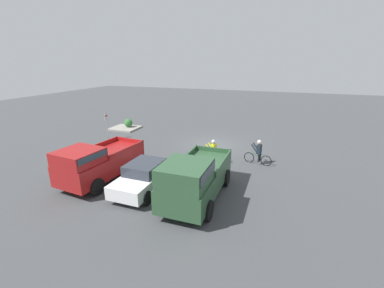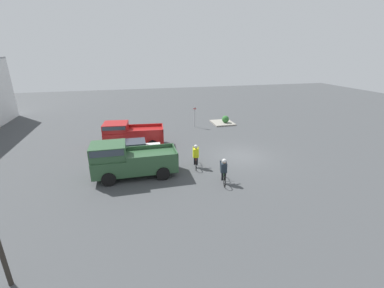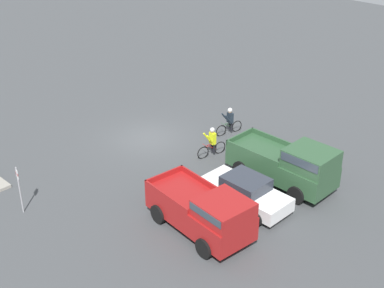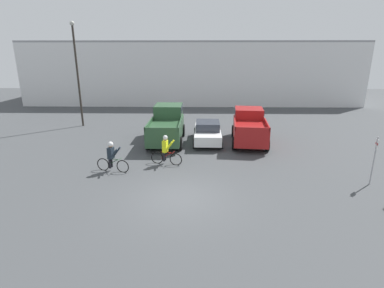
{
  "view_description": "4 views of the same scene",
  "coord_description": "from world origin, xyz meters",
  "px_view_note": "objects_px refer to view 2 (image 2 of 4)",
  "views": [
    {
      "loc": [
        -4.9,
        18.71,
        6.3
      ],
      "look_at": [
        0.42,
        3.88,
        1.2
      ],
      "focal_mm": 24.0,
      "sensor_mm": 36.0,
      "label": 1
    },
    {
      "loc": [
        -17.16,
        8.24,
        7.82
      ],
      "look_at": [
        0.42,
        3.88,
        1.2
      ],
      "focal_mm": 24.0,
      "sensor_mm": 36.0,
      "label": 2
    },
    {
      "loc": [
        17.68,
        20.84,
        13.83
      ],
      "look_at": [
        0.42,
        3.88,
        1.2
      ],
      "focal_mm": 50.0,
      "sensor_mm": 36.0,
      "label": 3
    },
    {
      "loc": [
        0.74,
        -11.55,
        5.95
      ],
      "look_at": [
        0.42,
        3.88,
        1.2
      ],
      "focal_mm": 28.0,
      "sensor_mm": 36.0,
      "label": 4
    }
  ],
  "objects_px": {
    "sedan_0": "(133,150)",
    "cyclist_0": "(196,156)",
    "shrub": "(225,119)",
    "pickup_truck_1": "(130,134)",
    "fire_lane_sign": "(195,114)",
    "pickup_truck_0": "(128,159)",
    "cyclist_1": "(224,170)"
  },
  "relations": [
    {
      "from": "sedan_0",
      "to": "cyclist_0",
      "type": "height_order",
      "value": "cyclist_0"
    },
    {
      "from": "cyclist_0",
      "to": "shrub",
      "type": "relative_size",
      "value": 2.24
    },
    {
      "from": "sedan_0",
      "to": "cyclist_0",
      "type": "distance_m",
      "value": 4.91
    },
    {
      "from": "pickup_truck_1",
      "to": "fire_lane_sign",
      "type": "relative_size",
      "value": 2.19
    },
    {
      "from": "pickup_truck_0",
      "to": "pickup_truck_1",
      "type": "relative_size",
      "value": 1.05
    },
    {
      "from": "pickup_truck_1",
      "to": "shrub",
      "type": "xyz_separation_m",
      "value": [
        4.96,
        -10.53,
        -0.59
      ]
    },
    {
      "from": "cyclist_1",
      "to": "cyclist_0",
      "type": "bearing_deg",
      "value": 22.13
    },
    {
      "from": "pickup_truck_0",
      "to": "sedan_0",
      "type": "height_order",
      "value": "pickup_truck_0"
    },
    {
      "from": "cyclist_0",
      "to": "cyclist_1",
      "type": "distance_m",
      "value": 2.89
    },
    {
      "from": "cyclist_0",
      "to": "cyclist_1",
      "type": "relative_size",
      "value": 0.99
    },
    {
      "from": "cyclist_0",
      "to": "shrub",
      "type": "xyz_separation_m",
      "value": [
        10.2,
        -6.13,
        -0.3
      ]
    },
    {
      "from": "pickup_truck_1",
      "to": "shrub",
      "type": "height_order",
      "value": "pickup_truck_1"
    },
    {
      "from": "pickup_truck_0",
      "to": "sedan_0",
      "type": "xyz_separation_m",
      "value": [
        2.8,
        -0.37,
        -0.48
      ]
    },
    {
      "from": "cyclist_1",
      "to": "pickup_truck_1",
      "type": "bearing_deg",
      "value": 34.68
    },
    {
      "from": "sedan_0",
      "to": "cyclist_0",
      "type": "bearing_deg",
      "value": -119.43
    },
    {
      "from": "cyclist_1",
      "to": "shrub",
      "type": "bearing_deg",
      "value": -21.39
    },
    {
      "from": "pickup_truck_1",
      "to": "cyclist_0",
      "type": "bearing_deg",
      "value": -140.05
    },
    {
      "from": "pickup_truck_1",
      "to": "cyclist_1",
      "type": "height_order",
      "value": "pickup_truck_1"
    },
    {
      "from": "pickup_truck_0",
      "to": "pickup_truck_1",
      "type": "height_order",
      "value": "pickup_truck_0"
    },
    {
      "from": "cyclist_1",
      "to": "fire_lane_sign",
      "type": "xyz_separation_m",
      "value": [
        12.51,
        -1.37,
        0.57
      ]
    },
    {
      "from": "cyclist_0",
      "to": "cyclist_1",
      "type": "xyz_separation_m",
      "value": [
        -2.68,
        -1.09,
        -0.01
      ]
    },
    {
      "from": "pickup_truck_0",
      "to": "cyclist_1",
      "type": "relative_size",
      "value": 3.02
    },
    {
      "from": "sedan_0",
      "to": "cyclist_1",
      "type": "relative_size",
      "value": 2.4
    },
    {
      "from": "cyclist_1",
      "to": "fire_lane_sign",
      "type": "bearing_deg",
      "value": -6.25
    },
    {
      "from": "pickup_truck_0",
      "to": "shrub",
      "type": "distance_m",
      "value": 15.12
    },
    {
      "from": "sedan_0",
      "to": "shrub",
      "type": "distance_m",
      "value": 13.0
    },
    {
      "from": "pickup_truck_0",
      "to": "fire_lane_sign",
      "type": "height_order",
      "value": "pickup_truck_0"
    },
    {
      "from": "pickup_truck_0",
      "to": "fire_lane_sign",
      "type": "bearing_deg",
      "value": -34.81
    },
    {
      "from": "pickup_truck_1",
      "to": "cyclist_1",
      "type": "bearing_deg",
      "value": -145.32
    },
    {
      "from": "sedan_0",
      "to": "cyclist_1",
      "type": "xyz_separation_m",
      "value": [
        -5.09,
        -5.37,
        0.1
      ]
    },
    {
      "from": "pickup_truck_0",
      "to": "cyclist_1",
      "type": "bearing_deg",
      "value": -111.79
    },
    {
      "from": "cyclist_0",
      "to": "shrub",
      "type": "distance_m",
      "value": 11.91
    }
  ]
}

